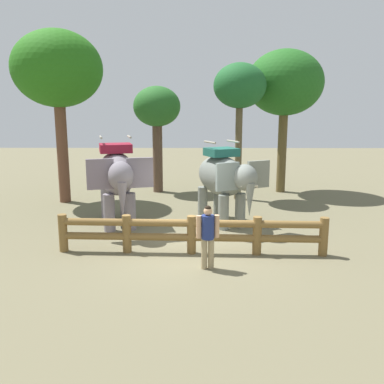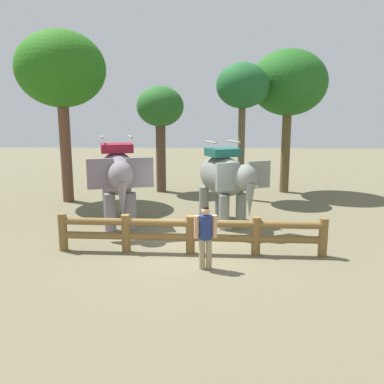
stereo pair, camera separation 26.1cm
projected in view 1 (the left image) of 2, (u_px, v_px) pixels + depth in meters
ground_plane at (192, 252)px, 11.57m from camera, size 60.00×60.00×0.00m
log_fence at (191, 232)px, 11.36m from camera, size 7.32×0.51×1.05m
elephant_near_left at (117, 176)px, 13.85m from camera, size 2.31×3.57×2.99m
elephant_center at (224, 178)px, 14.04m from camera, size 2.54×3.33×2.82m
tourist_woman_in_black at (208, 232)px, 10.21m from camera, size 0.56×0.35×1.60m
tree_far_left at (240, 88)px, 17.36m from camera, size 2.19×2.19×5.73m
tree_back_center at (157, 110)px, 19.10m from camera, size 2.15×2.15×4.87m
tree_far_right at (58, 71)px, 16.66m from camera, size 3.57×3.57×6.94m
tree_deep_back at (285, 84)px, 18.86m from camera, size 3.44×3.44×6.47m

